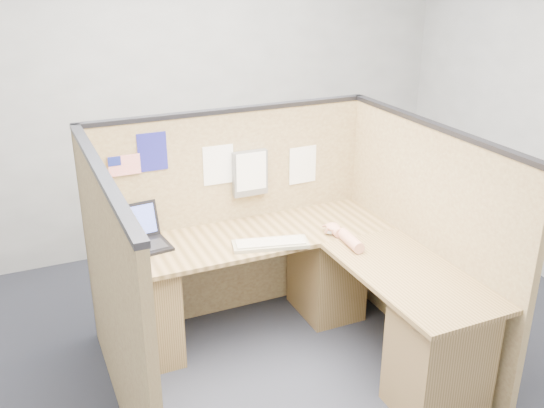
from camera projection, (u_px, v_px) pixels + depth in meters
name	position (u px, v px, depth m)	size (l,w,h in m)	color
floor	(292.00, 384.00, 3.77)	(5.00, 5.00, 0.00)	black
wall_back	(179.00, 92.00, 5.14)	(5.00, 5.00, 0.00)	gray
cubicle_partitions	(265.00, 245.00, 3.84)	(2.06, 1.83, 1.53)	brown
l_desk	(299.00, 301.00, 3.93)	(1.95, 1.75, 0.73)	brown
laptop	(139.00, 236.00, 3.91)	(0.37, 0.36, 0.25)	black
keyboard	(270.00, 244.00, 3.91)	(0.52, 0.28, 0.03)	gray
mouse	(333.00, 230.00, 4.08)	(0.11, 0.07, 0.05)	#B3B3B8
hand_forearm	(345.00, 236.00, 3.96)	(0.11, 0.40, 0.08)	tan
blue_poster	(152.00, 152.00, 3.89)	(0.19, 0.00, 0.25)	navy
american_flag	(121.00, 168.00, 3.82)	(0.21, 0.01, 0.35)	olive
file_holder	(250.00, 173.00, 4.20)	(0.25, 0.05, 0.32)	slate
paper_left	(218.00, 165.00, 4.11)	(0.21, 0.00, 0.27)	white
paper_right	(303.00, 165.00, 4.39)	(0.22, 0.00, 0.27)	white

